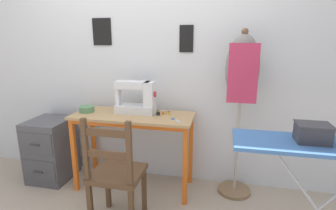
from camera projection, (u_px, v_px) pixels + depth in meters
The scene contains 14 objects.
ground_plane at pixel (127, 199), 2.51m from camera, with size 14.00×14.00×0.00m, color tan.
wall_back at pixel (141, 60), 2.71m from camera, with size 10.00×0.06×2.55m.
sewing_table at pixel (133, 125), 2.56m from camera, with size 1.18×0.47×0.77m.
sewing_machine at pixel (138, 98), 2.56m from camera, with size 0.40×0.17×0.34m.
fabric_bowl at pixel (87, 109), 2.63m from camera, with size 0.15×0.15×0.06m.
scissors at pixel (175, 120), 2.37m from camera, with size 0.12×0.13×0.01m.
thread_spool_near_machine at pixel (158, 113), 2.51m from camera, with size 0.04×0.04×0.04m.
thread_spool_mid_table at pixel (163, 113), 2.53m from camera, with size 0.03×0.03×0.04m.
thread_spool_far_edge at pixel (168, 113), 2.53m from camera, with size 0.03×0.03×0.04m.
wooden_chair at pixel (116, 174), 2.07m from camera, with size 0.40×0.38×0.94m.
filing_cabinet at pixel (51, 149), 2.82m from camera, with size 0.40×0.46×0.66m.
dress_form at pixel (242, 79), 2.35m from camera, with size 0.32×0.32×1.58m.
ironing_board at pixel (326, 152), 1.58m from camera, with size 1.10×0.35×0.88m.
storage_box at pixel (313, 133), 1.58m from camera, with size 0.20×0.15×0.12m.
Camera 1 is at (0.85, -2.08, 1.49)m, focal length 28.00 mm.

